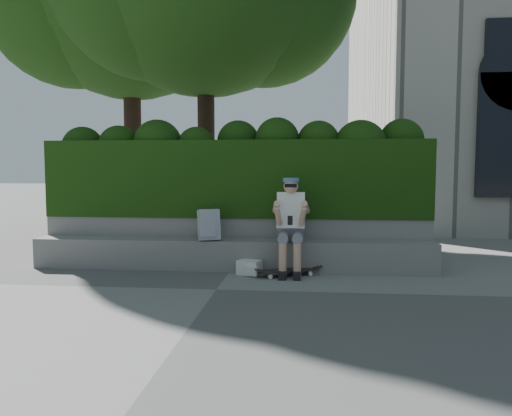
# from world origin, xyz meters

# --- Properties ---
(ground) EXTENTS (80.00, 80.00, 0.00)m
(ground) POSITION_xyz_m (0.00, 0.00, 0.00)
(ground) COLOR slate
(ground) RESTS_ON ground
(bench_ledge) EXTENTS (6.00, 0.45, 0.45)m
(bench_ledge) POSITION_xyz_m (0.00, 1.25, 0.23)
(bench_ledge) COLOR gray
(bench_ledge) RESTS_ON ground
(planter_wall) EXTENTS (6.00, 0.50, 0.75)m
(planter_wall) POSITION_xyz_m (0.00, 1.73, 0.38)
(planter_wall) COLOR gray
(planter_wall) RESTS_ON ground
(hedge) EXTENTS (6.00, 1.00, 1.20)m
(hedge) POSITION_xyz_m (0.00, 1.95, 1.35)
(hedge) COLOR black
(hedge) RESTS_ON planter_wall
(person) EXTENTS (0.40, 0.76, 1.38)m
(person) POSITION_xyz_m (0.90, 1.07, 0.75)
(person) COLOR slate
(person) RESTS_ON ground
(skateboard) EXTENTS (0.88, 0.56, 0.09)m
(skateboard) POSITION_xyz_m (0.87, 0.88, 0.08)
(skateboard) COLOR black
(skateboard) RESTS_ON ground
(backpack_plaid) EXTENTS (0.35, 0.27, 0.46)m
(backpack_plaid) POSITION_xyz_m (-0.32, 1.15, 0.68)
(backpack_plaid) COLOR #BDBCC1
(backpack_plaid) RESTS_ON bench_ledge
(backpack_ground) EXTENTS (0.38, 0.32, 0.21)m
(backpack_ground) POSITION_xyz_m (0.31, 0.92, 0.10)
(backpack_ground) COLOR silver
(backpack_ground) RESTS_ON ground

